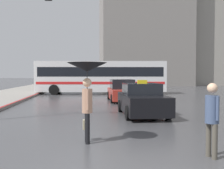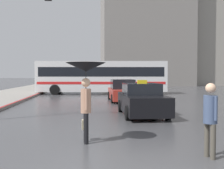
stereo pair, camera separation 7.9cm
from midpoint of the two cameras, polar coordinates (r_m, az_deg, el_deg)
name	(u,v)px [view 2 (the right image)]	position (r m, az deg, el deg)	size (l,w,h in m)	color
taxi	(142,100)	(12.31, 6.70, -3.47)	(1.91, 4.03, 1.64)	black
sedan_red	(123,91)	(18.84, 2.47, -1.50)	(1.91, 4.34, 1.55)	#A52D23
city_bus	(102,76)	(25.79, -2.18, 1.88)	(12.63, 3.51, 3.18)	silver
pedestrian_with_umbrella	(86,77)	(7.20, -5.41, 1.61)	(1.09, 1.09, 2.22)	black
pedestrian_man	(210,114)	(6.34, 20.95, -6.01)	(0.35, 0.46, 1.70)	#4C473D
building_tower_near	(143,8)	(49.75, 6.91, 16.11)	(15.00, 12.72, 27.83)	gray
building_tower_far	(204,12)	(54.04, 19.42, 14.65)	(15.20, 10.11, 27.42)	gray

